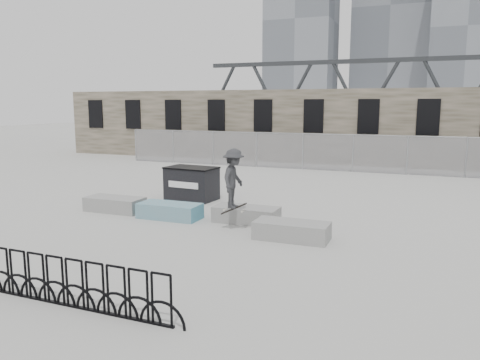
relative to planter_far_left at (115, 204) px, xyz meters
name	(u,v)px	position (x,y,z in m)	size (l,w,h in m)	color
ground	(205,220)	(3.39, 0.04, -0.26)	(120.00, 120.00, 0.00)	#AEADA9
stone_wall	(318,126)	(3.39, 16.28, 1.99)	(36.00, 2.58, 4.50)	brown
chainlink_fence	(303,151)	(3.39, 12.54, 0.77)	(22.06, 0.06, 2.02)	gray
planter_far_left	(115,204)	(0.00, 0.00, 0.00)	(2.00, 0.90, 0.48)	gray
planter_center_left	(170,210)	(2.24, -0.18, 0.00)	(2.00, 0.90, 0.48)	teal
planter_center_right	(246,214)	(4.70, 0.24, 0.00)	(2.00, 0.90, 0.48)	gray
planter_offset	(292,230)	(6.50, -1.04, 0.00)	(2.00, 0.90, 0.48)	gray
dumpster	(192,183)	(1.51, 2.74, 0.37)	(2.01, 1.34, 1.25)	black
bike_rack	(65,283)	(3.83, -6.64, 0.18)	(4.94, 0.14, 0.90)	black
skyline_towers	(395,21)	(2.38, 93.85, 20.53)	(58.00, 28.00, 48.00)	slate
truss_bridge	(458,100)	(13.39, 55.04, 3.87)	(70.00, 3.00, 9.80)	#2D3033
skateboarder	(234,179)	(4.67, -0.69, 1.24)	(0.76, 1.13, 1.92)	#2E2F31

